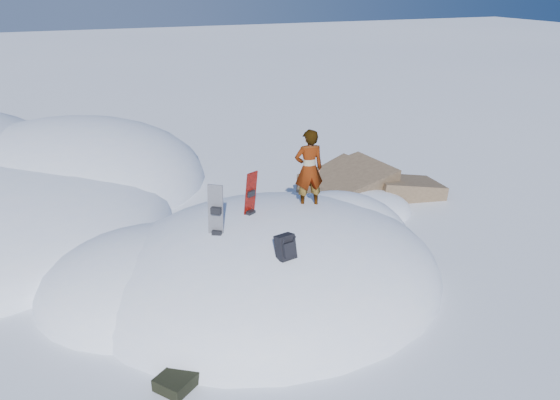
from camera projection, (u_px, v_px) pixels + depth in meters
name	position (u px, v px, depth m)	size (l,w,h in m)	color
ground	(271.00, 281.00, 10.87)	(120.00, 120.00, 0.00)	white
snow_mound	(258.00, 277.00, 11.02)	(8.00, 6.00, 3.00)	white
rock_outcrop	(359.00, 201.00, 14.74)	(4.68, 4.41, 1.68)	brown
snowboard_red	(250.00, 205.00, 10.26)	(0.33, 0.31, 1.38)	red
snowboard_dark	(216.00, 224.00, 9.63)	(0.30, 0.29, 1.48)	black
backpack	(286.00, 247.00, 8.99)	(0.35, 0.39, 0.49)	black
gear_pile	(184.00, 374.00, 8.15)	(0.96, 0.83, 0.25)	black
person	(309.00, 169.00, 10.63)	(0.58, 0.38, 1.59)	slate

